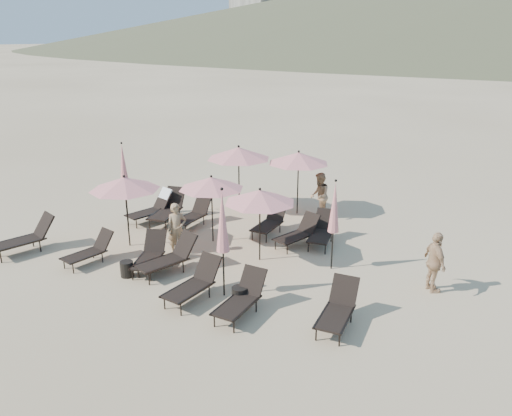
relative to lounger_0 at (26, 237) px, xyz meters
The scene contains 28 objects.
ground 5.66m from the lounger_0, ahead, with size 800.00×800.00×0.00m, color #D6BA8C.
hotel_skyline 286.50m from the lounger_0, 107.95° to the left, with size 109.00×82.00×55.00m.
lounger_0 is the anchor object (origin of this frame).
lounger_1 2.29m from the lounger_0, ahead, with size 0.87×1.57×0.85m.
lounger_2 4.10m from the lounger_0, 11.01° to the left, with size 1.11×1.70×0.91m.
lounger_3 4.71m from the lounger_0, 10.22° to the left, with size 1.20×1.84×0.99m.
lounger_4 7.45m from the lounger_0, ahead, with size 0.66×1.64×0.93m.
lounger_5 9.59m from the lounger_0, ahead, with size 0.71×1.65×0.93m.
lounger_6 4.24m from the lounger_0, 67.13° to the left, with size 1.06×1.77×1.04m.
lounger_7 4.61m from the lounger_0, 61.46° to the left, with size 1.07×1.95×1.06m.
lounger_8 5.22m from the lounger_0, 52.11° to the left, with size 0.69×1.62×0.92m.
lounger_9 7.47m from the lounger_0, 38.54° to the left, with size 0.64×1.60×0.92m.
lounger_10 8.19m from the lounger_0, 30.79° to the left, with size 1.09×1.68×0.91m.
lounger_11 8.94m from the lounger_0, 31.30° to the left, with size 0.87×1.71×0.94m.
lounger_12 6.07m from the lounger_0, ahead, with size 0.83×1.72×0.95m.
umbrella_open_0 3.36m from the lounger_0, 36.41° to the left, with size 2.10×2.10×2.26m.
umbrella_open_1 5.75m from the lounger_0, 35.85° to the left, with size 2.01×2.01×2.16m.
umbrella_open_2 7.15m from the lounger_0, 22.63° to the left, with size 2.03×2.03×2.18m.
umbrella_open_3 7.47m from the lounger_0, 58.11° to the left, with size 2.30×2.30×2.48m.
umbrella_open_4 9.20m from the lounger_0, 49.71° to the left, with size 2.18×2.18×2.35m.
umbrella_closed_0 6.80m from the lounger_0, ahead, with size 0.33×0.33×2.82m.
umbrella_closed_1 9.14m from the lounger_0, 19.98° to the left, with size 0.30×0.30×2.59m.
umbrella_closed_2 4.16m from the lounger_0, 82.92° to the left, with size 0.31×0.31×2.69m.
side_table_0 3.77m from the lounger_0, ahead, with size 0.35×0.35×0.43m, color black.
side_table_1 7.22m from the lounger_0, ahead, with size 0.38×0.38×0.48m, color black.
beachgoer_a 4.56m from the lounger_0, 25.43° to the left, with size 0.57×0.38×1.57m, color #9D7C55.
beachgoer_b 9.58m from the lounger_0, 45.25° to the left, with size 0.81×0.63×1.66m, color #A97F57.
beachgoer_c 11.61m from the lounger_0, 15.16° to the left, with size 0.93×0.39×1.59m, color tan.
Camera 1 is at (6.80, -9.49, 6.12)m, focal length 35.00 mm.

